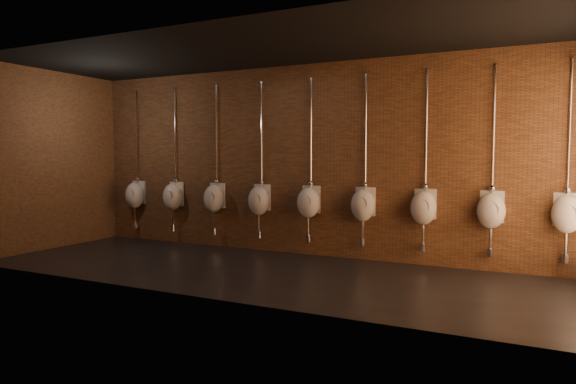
% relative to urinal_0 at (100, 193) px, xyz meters
% --- Properties ---
extents(ground, '(8.50, 8.50, 0.00)m').
position_rel_urinal_0_xyz_m(ground, '(4.52, -1.36, -0.91)').
color(ground, black).
rests_on(ground, ground).
extents(room_shell, '(8.54, 3.04, 3.22)m').
position_rel_urinal_0_xyz_m(room_shell, '(4.52, -1.36, 1.10)').
color(room_shell, black).
rests_on(room_shell, ground).
extents(urinal_0, '(0.42, 0.37, 2.72)m').
position_rel_urinal_0_xyz_m(urinal_0, '(0.00, 0.00, 0.00)').
color(urinal_0, white).
rests_on(urinal_0, ground).
extents(urinal_1, '(0.42, 0.37, 2.72)m').
position_rel_urinal_0_xyz_m(urinal_1, '(0.94, 0.00, 0.00)').
color(urinal_1, white).
rests_on(urinal_1, ground).
extents(urinal_2, '(0.42, 0.37, 2.72)m').
position_rel_urinal_0_xyz_m(urinal_2, '(1.89, 0.00, 0.00)').
color(urinal_2, white).
rests_on(urinal_2, ground).
extents(urinal_3, '(0.42, 0.37, 2.72)m').
position_rel_urinal_0_xyz_m(urinal_3, '(2.83, 0.00, 0.00)').
color(urinal_3, white).
rests_on(urinal_3, ground).
extents(urinal_4, '(0.42, 0.37, 2.72)m').
position_rel_urinal_0_xyz_m(urinal_4, '(3.78, 0.00, 0.00)').
color(urinal_4, white).
rests_on(urinal_4, ground).
extents(urinal_5, '(0.42, 0.37, 2.72)m').
position_rel_urinal_0_xyz_m(urinal_5, '(4.72, 0.00, 0.00)').
color(urinal_5, white).
rests_on(urinal_5, ground).
extents(urinal_6, '(0.42, 0.37, 2.72)m').
position_rel_urinal_0_xyz_m(urinal_6, '(5.67, 0.00, 0.00)').
color(urinal_6, white).
rests_on(urinal_6, ground).
extents(urinal_7, '(0.42, 0.37, 2.72)m').
position_rel_urinal_0_xyz_m(urinal_7, '(6.61, 0.00, 0.00)').
color(urinal_7, white).
rests_on(urinal_7, ground).
extents(urinal_8, '(0.42, 0.37, 2.72)m').
position_rel_urinal_0_xyz_m(urinal_8, '(7.56, 0.00, 0.00)').
color(urinal_8, white).
rests_on(urinal_8, ground).
extents(urinal_9, '(0.42, 0.37, 2.72)m').
position_rel_urinal_0_xyz_m(urinal_9, '(8.50, 0.00, 0.00)').
color(urinal_9, white).
rests_on(urinal_9, ground).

